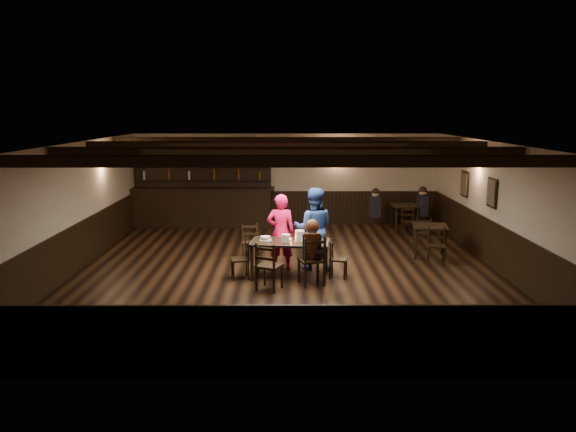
{
  "coord_description": "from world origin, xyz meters",
  "views": [
    {
      "loc": [
        -0.02,
        -11.57,
        3.36
      ],
      "look_at": [
        0.02,
        0.2,
        1.15
      ],
      "focal_mm": 35.0,
      "sensor_mm": 36.0,
      "label": 1
    }
  ],
  "objects_px": {
    "cake": "(265,238)",
    "bar_counter": "(203,202)",
    "dining_table": "(290,245)",
    "woman_pink": "(281,232)",
    "chair_near_right": "(313,257)",
    "chair_near_left": "(267,263)",
    "man_blue": "(314,229)"
  },
  "relations": [
    {
      "from": "man_blue",
      "to": "bar_counter",
      "type": "height_order",
      "value": "bar_counter"
    },
    {
      "from": "chair_near_right",
      "to": "woman_pink",
      "type": "relative_size",
      "value": 0.6
    },
    {
      "from": "chair_near_left",
      "to": "bar_counter",
      "type": "distance_m",
      "value": 6.43
    },
    {
      "from": "cake",
      "to": "bar_counter",
      "type": "relative_size",
      "value": 0.06
    },
    {
      "from": "chair_near_left",
      "to": "woman_pink",
      "type": "bearing_deg",
      "value": 80.58
    },
    {
      "from": "cake",
      "to": "dining_table",
      "type": "bearing_deg",
      "value": -11.5
    },
    {
      "from": "chair_near_right",
      "to": "dining_table",
      "type": "bearing_deg",
      "value": 127.35
    },
    {
      "from": "chair_near_left",
      "to": "chair_near_right",
      "type": "height_order",
      "value": "chair_near_right"
    },
    {
      "from": "chair_near_left",
      "to": "woman_pink",
      "type": "xyz_separation_m",
      "value": [
        0.24,
        1.46,
        0.28
      ]
    },
    {
      "from": "bar_counter",
      "to": "chair_near_right",
      "type": "bearing_deg",
      "value": -62.78
    },
    {
      "from": "woman_pink",
      "to": "bar_counter",
      "type": "distance_m",
      "value": 5.18
    },
    {
      "from": "man_blue",
      "to": "cake",
      "type": "distance_m",
      "value": 1.14
    },
    {
      "from": "chair_near_left",
      "to": "bar_counter",
      "type": "bearing_deg",
      "value": 109.08
    },
    {
      "from": "chair_near_left",
      "to": "cake",
      "type": "xyz_separation_m",
      "value": [
        -0.07,
        0.97,
        0.25
      ]
    },
    {
      "from": "dining_table",
      "to": "woman_pink",
      "type": "xyz_separation_m",
      "value": [
        -0.19,
        0.58,
        0.15
      ]
    },
    {
      "from": "dining_table",
      "to": "bar_counter",
      "type": "xyz_separation_m",
      "value": [
        -2.53,
        5.2,
        0.05
      ]
    },
    {
      "from": "bar_counter",
      "to": "chair_near_left",
      "type": "bearing_deg",
      "value": -70.92
    },
    {
      "from": "dining_table",
      "to": "woman_pink",
      "type": "bearing_deg",
      "value": 107.72
    },
    {
      "from": "man_blue",
      "to": "cake",
      "type": "relative_size",
      "value": 6.89
    },
    {
      "from": "woman_pink",
      "to": "cake",
      "type": "distance_m",
      "value": 0.58
    },
    {
      "from": "chair_near_left",
      "to": "cake",
      "type": "distance_m",
      "value": 1.01
    },
    {
      "from": "cake",
      "to": "bar_counter",
      "type": "xyz_separation_m",
      "value": [
        -2.03,
        5.1,
        -0.06
      ]
    },
    {
      "from": "chair_near_left",
      "to": "cake",
      "type": "height_order",
      "value": "chair_near_left"
    },
    {
      "from": "woman_pink",
      "to": "bar_counter",
      "type": "bearing_deg",
      "value": -61.36
    },
    {
      "from": "dining_table",
      "to": "chair_near_left",
      "type": "height_order",
      "value": "chair_near_left"
    },
    {
      "from": "man_blue",
      "to": "bar_counter",
      "type": "xyz_separation_m",
      "value": [
        -3.04,
        4.59,
        -0.16
      ]
    },
    {
      "from": "woman_pink",
      "to": "cake",
      "type": "xyz_separation_m",
      "value": [
        -0.31,
        -0.48,
        -0.03
      ]
    },
    {
      "from": "chair_near_right",
      "to": "bar_counter",
      "type": "relative_size",
      "value": 0.23
    },
    {
      "from": "man_blue",
      "to": "bar_counter",
      "type": "distance_m",
      "value": 5.51
    },
    {
      "from": "chair_near_left",
      "to": "bar_counter",
      "type": "xyz_separation_m",
      "value": [
        -2.1,
        6.07,
        0.19
      ]
    },
    {
      "from": "chair_near_right",
      "to": "chair_near_left",
      "type": "bearing_deg",
      "value": -162.15
    },
    {
      "from": "chair_near_right",
      "to": "bar_counter",
      "type": "height_order",
      "value": "bar_counter"
    }
  ]
}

